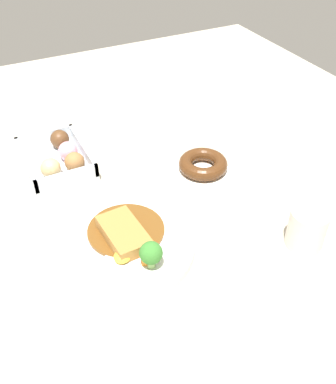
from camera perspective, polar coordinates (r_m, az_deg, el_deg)
The scene contains 5 objects.
ground_plane at distance 0.91m, azimuth -5.12°, elevation -0.81°, with size 1.60×1.60×0.00m, color #B2A893.
curry_plate at distance 0.80m, azimuth -5.26°, elevation -6.80°, with size 0.24×0.24×0.07m.
donut_box at distance 1.02m, azimuth -13.81°, elevation 4.19°, with size 0.19×0.14×0.06m.
chocolate_ring_donut at distance 0.98m, azimuth 4.52°, elevation 3.54°, with size 0.12×0.12×0.03m.
coffee_mug at distance 0.83m, azimuth 17.41°, elevation -4.49°, with size 0.07×0.07×0.08m, color silver.
Camera 1 is at (-0.66, 0.24, 0.58)m, focal length 41.52 mm.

